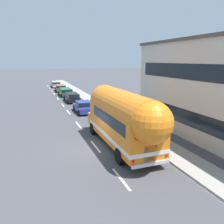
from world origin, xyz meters
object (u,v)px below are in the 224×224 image
Objects in this scene: painted_bus at (124,118)px; car_fifth at (56,84)px; car_second at (72,97)px; car_third at (66,91)px; car_lead at (84,106)px; car_fourth at (61,88)px.

painted_bus is 2.35× the size of car_fifth.
car_second is at bearing 90.26° from painted_bus.
car_second and car_fifth have the same top height.
car_lead is at bearing -89.76° from car_third.
car_fourth is at bearing -89.23° from car_fifth.
painted_bus is 19.55m from car_second.
car_fifth is at bearing 90.42° from car_lead.
car_third is (-0.01, 5.99, 0.01)m from car_second.
car_lead is 0.90× the size of car_third.
car_third is 13.73m from car_fifth.
car_fifth is at bearing 90.59° from car_third.
car_fifth is at bearing 90.35° from painted_bus.
car_lead and car_fourth have the same top height.
car_fourth is 7.63m from car_fifth.
car_lead and car_third have the same top height.
car_fifth is (-0.24, 39.21, -1.51)m from painted_bus.
car_fourth is at bearing 90.22° from car_second.
car_lead is 0.91× the size of car_fourth.
car_fourth is at bearing 90.35° from car_third.
car_third is at bearing -89.41° from car_fifth.
car_fourth is 1.05× the size of car_fifth.
car_third is 1.07× the size of car_fifth.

